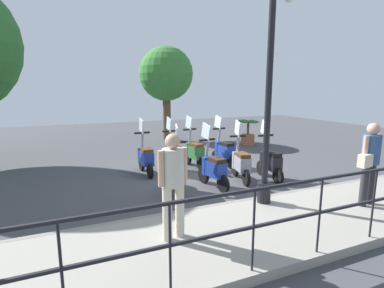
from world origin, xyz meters
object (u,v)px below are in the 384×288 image
Objects in this scene: pedestrian_distant at (173,179)px; scooter_near_0 at (270,162)px; scooter_near_3 at (178,172)px; pedestrian_with_bag at (370,158)px; scooter_far_3 at (145,157)px; scooter_far_0 at (224,151)px; potted_palm at (248,135)px; scooter_far_2 at (173,155)px; scooter_far_1 at (194,152)px; tree_distant at (166,75)px; lamp_post_near at (268,104)px; scooter_near_2 at (213,168)px; scooter_near_1 at (241,163)px.

scooter_near_0 is at bearing 109.90° from pedestrian_distant.
scooter_near_0 is 1.00× the size of scooter_near_3.
pedestrian_with_bag is 5.34m from scooter_far_3.
potted_palm is at bearing -50.71° from scooter_far_0.
pedestrian_distant is 4.06m from scooter_far_3.
scooter_far_1 is at bearing -81.56° from scooter_far_2.
tree_distant is at bearing 11.01° from scooter_near_0.
pedestrian_with_bag is 1.03× the size of scooter_near_0.
potted_palm is at bearing -20.35° from scooter_near_0.
lamp_post_near is 3.76m from scooter_far_2.
pedestrian_distant is 1.03× the size of scooter_near_0.
scooter_near_2 is at bearing 11.14° from lamp_post_near.
potted_palm is 0.69× the size of scooter_far_0.
tree_distant reaches higher than potted_palm.
lamp_post_near is 2.82× the size of scooter_near_0.
scooter_near_3 is at bearing 140.39° from scooter_far_1.
scooter_near_1 is 1.00× the size of scooter_far_1.
tree_distant is 2.72× the size of scooter_near_3.
scooter_near_0 is (2.19, -3.47, -0.60)m from pedestrian_distant.
scooter_near_0 is 1.00× the size of scooter_near_1.
scooter_far_2 is (-5.04, 1.52, -2.46)m from tree_distant.
lamp_post_near is 2.82× the size of scooter_far_1.
lamp_post_near is at bearing -126.68° from scooter_near_3.
potted_palm is at bearing -60.53° from scooter_far_2.
scooter_near_0 is at bearing -171.11° from scooter_far_0.
scooter_near_2 is 0.90m from scooter_near_3.
lamp_post_near is 2.55m from scooter_near_3.
tree_distant is at bearing -15.65° from scooter_far_1.
scooter_near_2 is at bearing -168.93° from scooter_far_2.
scooter_far_2 is (-0.12, 0.71, 0.00)m from scooter_far_1.
potted_palm is at bearing -32.24° from scooter_near_3.
tree_distant reaches higher than scooter_far_1.
scooter_near_3 is 1.77m from scooter_far_3.
scooter_near_1 is at bearing -18.47° from lamp_post_near.
pedestrian_with_bag and pedestrian_distant have the same top height.
scooter_far_3 is at bearing 158.78° from pedestrian_distant.
scooter_far_2 is 0.82m from scooter_far_3.
tree_distant is 2.72× the size of scooter_far_2.
scooter_near_3 is at bearing 41.49° from pedestrian_with_bag.
pedestrian_with_bag is at bearing -174.60° from scooter_far_0.
scooter_far_0 is at bearing -179.13° from tree_distant.
pedestrian_with_bag is 1.03× the size of scooter_near_1.
pedestrian_with_bag is 4.90m from scooter_far_2.
scooter_near_3 is at bearing 162.42° from scooter_far_2.
scooter_far_2 is at bearing 11.67° from lamp_post_near.
lamp_post_near is 2.82× the size of scooter_near_2.
tree_distant reaches higher than scooter_near_1.
scooter_near_2 is at bearing 137.92° from potted_palm.
scooter_near_2 is (2.47, 2.01, -0.60)m from pedestrian_with_bag.
scooter_far_2 is at bearing 21.38° from pedestrian_with_bag.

